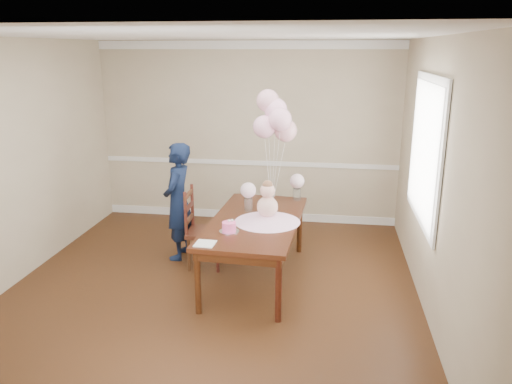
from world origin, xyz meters
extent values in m
cube|color=black|center=(0.00, 0.00, 0.00)|extent=(4.50, 5.00, 0.00)
cube|color=white|center=(0.00, 0.00, 2.70)|extent=(4.50, 5.00, 0.02)
cube|color=tan|center=(0.00, 2.50, 1.35)|extent=(4.50, 0.02, 2.70)
cube|color=tan|center=(0.00, -2.50, 1.35)|extent=(4.50, 0.02, 2.70)
cube|color=tan|center=(-2.25, 0.00, 1.35)|extent=(0.02, 5.00, 2.70)
cube|color=tan|center=(2.25, 0.00, 1.35)|extent=(0.02, 5.00, 2.70)
cube|color=silver|center=(0.00, 2.49, 0.90)|extent=(4.50, 0.02, 0.07)
cube|color=white|center=(0.00, 2.49, 2.63)|extent=(4.50, 0.02, 0.12)
cube|color=white|center=(0.00, 2.49, 0.06)|extent=(4.50, 0.02, 0.12)
cube|color=silver|center=(2.23, 0.50, 1.55)|extent=(0.02, 1.66, 1.56)
cube|color=white|center=(2.21, 0.50, 1.55)|extent=(0.01, 1.50, 1.40)
cube|color=black|center=(0.44, 0.41, 0.70)|extent=(1.06, 1.98, 0.05)
cube|color=black|center=(0.44, 0.41, 0.63)|extent=(0.96, 1.88, 0.10)
cylinder|color=black|center=(-0.02, -0.46, 0.34)|extent=(0.07, 0.07, 0.68)
cylinder|color=black|center=(0.80, -0.50, 0.34)|extent=(0.07, 0.07, 0.68)
cylinder|color=black|center=(0.07, 1.32, 0.34)|extent=(0.07, 0.07, 0.68)
cylinder|color=black|center=(0.89, 1.28, 0.34)|extent=(0.07, 0.07, 0.68)
cone|color=#FFBBE4|center=(0.58, 0.35, 0.77)|extent=(0.77, 0.77, 0.10)
sphere|color=pink|center=(0.58, 0.35, 0.90)|extent=(0.23, 0.23, 0.23)
sphere|color=beige|center=(0.58, 0.35, 1.08)|extent=(0.16, 0.16, 0.16)
sphere|color=brown|center=(0.58, 0.35, 1.14)|extent=(0.12, 0.12, 0.12)
cylinder|color=silver|center=(0.22, -0.02, 0.73)|extent=(0.22, 0.22, 0.01)
cylinder|color=#FF50A0|center=(0.22, -0.02, 0.78)|extent=(0.15, 0.15, 0.10)
sphere|color=white|center=(0.22, -0.02, 0.85)|extent=(0.03, 0.03, 0.03)
sphere|color=white|center=(0.25, 0.00, 0.85)|extent=(0.03, 0.03, 0.03)
cylinder|color=silver|center=(0.30, 0.70, 0.80)|extent=(0.10, 0.10, 0.15)
sphere|color=silver|center=(0.30, 0.70, 0.98)|extent=(0.18, 0.18, 0.18)
cylinder|color=white|center=(0.84, 1.21, 0.80)|extent=(0.10, 0.10, 0.15)
sphere|color=silver|center=(0.84, 1.21, 0.98)|extent=(0.18, 0.18, 0.18)
cube|color=white|center=(0.06, -0.40, 0.73)|extent=(0.20, 0.20, 0.01)
cylinder|color=white|center=(0.56, 0.93, 0.74)|extent=(0.04, 0.04, 0.02)
sphere|color=#FFB4D2|center=(0.46, 0.94, 1.69)|extent=(0.27, 0.27, 0.27)
sphere|color=#FFB4D1|center=(0.65, 0.88, 1.79)|extent=(0.27, 0.27, 0.27)
sphere|color=#FFB4D9|center=(0.58, 1.03, 1.89)|extent=(0.27, 0.27, 0.27)
sphere|color=#EBA6B7|center=(0.49, 1.05, 1.99)|extent=(0.27, 0.27, 0.27)
sphere|color=#EAA6B2|center=(0.71, 1.00, 1.65)|extent=(0.27, 0.27, 0.27)
cylinder|color=white|center=(0.51, 0.94, 1.14)|extent=(0.09, 0.01, 0.81)
cylinder|color=silver|center=(0.61, 0.91, 1.19)|extent=(0.10, 0.06, 0.90)
cylinder|color=silver|center=(0.57, 0.98, 1.24)|extent=(0.03, 0.09, 1.00)
cylinder|color=silver|center=(0.52, 0.99, 1.29)|extent=(0.08, 0.10, 1.10)
cylinder|color=white|center=(0.63, 0.97, 1.12)|extent=(0.14, 0.06, 0.75)
cube|color=#35170E|center=(-0.22, 0.67, 0.44)|extent=(0.44, 0.44, 0.05)
cylinder|color=#341C0E|center=(-0.38, 0.49, 0.21)|extent=(0.04, 0.04, 0.42)
cylinder|color=#3A150F|center=(-0.03, 0.50, 0.21)|extent=(0.04, 0.04, 0.42)
cylinder|color=#331D0E|center=(-0.40, 0.84, 0.21)|extent=(0.04, 0.04, 0.42)
cylinder|color=#321C0D|center=(-0.05, 0.85, 0.21)|extent=(0.04, 0.04, 0.42)
cylinder|color=#3E1811|center=(-0.40, 0.49, 0.72)|extent=(0.04, 0.04, 0.54)
cylinder|color=#3D1610|center=(-0.42, 0.83, 0.72)|extent=(0.04, 0.04, 0.54)
cube|color=#371A0F|center=(-0.41, 0.66, 0.60)|extent=(0.05, 0.39, 0.05)
cube|color=black|center=(-0.41, 0.66, 0.75)|extent=(0.05, 0.39, 0.05)
cube|color=#3B1E10|center=(-0.41, 0.66, 0.91)|extent=(0.05, 0.39, 0.05)
imported|color=black|center=(-0.62, 0.89, 0.74)|extent=(0.38, 0.55, 1.48)
camera|label=1|loc=(1.23, -4.85, 2.58)|focal=35.00mm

